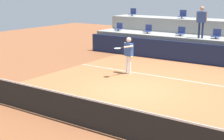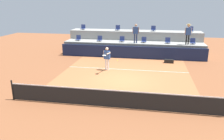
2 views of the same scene
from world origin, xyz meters
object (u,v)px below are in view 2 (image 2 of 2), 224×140
object	(u,v)px
stadium_chair_lower_right	(168,41)
spectator_in_grey	(136,32)
stadium_chair_lower_far_left	(78,38)
stadium_chair_upper_left	(118,28)
stadium_chair_lower_mid_right	(144,40)
stadium_chair_lower_far_right	(193,42)
equipment_bag	(169,61)
tennis_player	(107,56)
stadium_chair_upper_right	(153,29)
stadium_chair_upper_far_left	(83,27)
spectator_with_hat	(188,32)
stadium_chair_lower_mid_left	(122,40)
stadium_chair_upper_far_right	(191,30)
tennis_ball	(118,60)
stadium_chair_lower_left	(100,39)

from	to	relation	value
stadium_chair_lower_right	spectator_in_grey	xyz separation A→B (m)	(-2.91, -0.38, 0.84)
stadium_chair_lower_far_left	stadium_chair_upper_left	world-z (taller)	stadium_chair_upper_left
stadium_chair_lower_mid_right	stadium_chair_lower_far_right	xyz separation A→B (m)	(4.33, 0.00, 0.00)
equipment_bag	stadium_chair_lower_right	bearing A→B (deg)	91.58
stadium_chair_lower_far_left	tennis_player	bearing A→B (deg)	-53.21
stadium_chair_lower_far_right	stadium_chair_lower_right	bearing A→B (deg)	180.00
stadium_chair_lower_mid_right	tennis_player	size ratio (longest dim) A/B	0.30
stadium_chair_upper_right	spectator_in_grey	xyz separation A→B (m)	(-1.57, -2.18, -0.01)
tennis_player	equipment_bag	distance (m)	5.58
stadium_chair_lower_right	stadium_chair_upper_far_left	world-z (taller)	stadium_chair_upper_far_left
stadium_chair_lower_far_right	spectator_with_hat	distance (m)	1.12
stadium_chair_lower_right	equipment_bag	bearing A→B (deg)	-88.42
stadium_chair_lower_right	spectator_with_hat	bearing A→B (deg)	-13.08
stadium_chair_upper_far_left	spectator_in_grey	size ratio (longest dim) A/B	0.30
stadium_chair_lower_mid_left	equipment_bag	size ratio (longest dim) A/B	0.68
stadium_chair_lower_far_left	stadium_chair_upper_left	bearing A→B (deg)	26.54
stadium_chair_lower_mid_right	stadium_chair_upper_far_right	xyz separation A→B (m)	(4.36, 1.80, 0.85)
stadium_chair_lower_far_left	stadium_chair_lower_right	bearing A→B (deg)	0.00
stadium_chair_upper_far_left	stadium_chair_upper_right	world-z (taller)	same
stadium_chair_lower_mid_right	stadium_chair_upper_left	world-z (taller)	stadium_chair_upper_left
stadium_chair_lower_far_right	tennis_ball	bearing A→B (deg)	-131.40
stadium_chair_upper_left	equipment_bag	bearing A→B (deg)	-39.59
stadium_chair_upper_far_right	spectator_with_hat	bearing A→B (deg)	-104.22
stadium_chair_lower_far_left	spectator_with_hat	world-z (taller)	spectator_with_hat
stadium_chair_lower_mid_left	stadium_chair_lower_mid_right	distance (m)	2.05
stadium_chair_lower_far_left	stadium_chair_lower_mid_right	bearing A→B (deg)	0.00
stadium_chair_lower_far_left	stadium_chair_upper_right	bearing A→B (deg)	14.12
stadium_chair_upper_left	equipment_bag	xyz separation A→B (m)	(4.96, -4.10, -2.16)
stadium_chair_upper_right	stadium_chair_lower_left	bearing A→B (deg)	-160.27
stadium_chair_upper_far_left	stadium_chair_upper_far_right	world-z (taller)	same
tennis_player	equipment_bag	bearing A→B (deg)	31.77
stadium_chair_lower_mid_right	stadium_chair_lower_right	size ratio (longest dim) A/B	1.00
stadium_chair_upper_far_left	stadium_chair_upper_left	distance (m)	3.64
stadium_chair_upper_left	stadium_chair_upper_right	size ratio (longest dim) A/B	1.00
spectator_in_grey	spectator_with_hat	bearing A→B (deg)	0.00
spectator_in_grey	stadium_chair_lower_far_right	bearing A→B (deg)	4.31
stadium_chair_upper_far_left	spectator_with_hat	xyz separation A→B (m)	(10.19, -2.18, 0.06)
tennis_player	tennis_ball	world-z (taller)	tennis_player
stadium_chair_lower_far_right	stadium_chair_upper_far_left	xyz separation A→B (m)	(-10.72, 1.80, 0.85)
stadium_chair_lower_far_right	stadium_chair_upper_right	size ratio (longest dim) A/B	1.00
stadium_chair_lower_right	tennis_player	bearing A→B (deg)	-131.61
equipment_bag	stadium_chair_lower_mid_left	bearing A→B (deg)	151.69
stadium_chair_upper_far_right	spectator_with_hat	world-z (taller)	spectator_with_hat
stadium_chair_upper_left	spectator_with_hat	distance (m)	6.90
stadium_chair_lower_far_right	stadium_chair_upper_left	size ratio (longest dim) A/B	1.00
stadium_chair_lower_mid_right	equipment_bag	size ratio (longest dim) A/B	0.68
stadium_chair_lower_far_right	tennis_ball	world-z (taller)	stadium_chair_lower_far_right
stadium_chair_lower_far_right	stadium_chair_upper_right	world-z (taller)	stadium_chair_upper_right
stadium_chair_upper_far_right	spectator_in_grey	size ratio (longest dim) A/B	0.30
equipment_bag	stadium_chair_lower_left	bearing A→B (deg)	160.31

